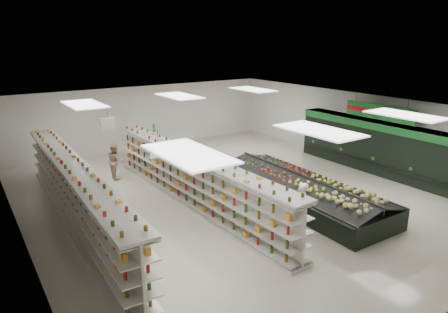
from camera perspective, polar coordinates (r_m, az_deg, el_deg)
floor at (r=14.89m, az=1.22°, el=-5.32°), size 16.00×16.00×0.00m
ceiling at (r=14.01m, az=1.30°, el=6.92°), size 14.00×16.00×0.02m
wall_back at (r=21.23m, az=-11.36°, el=5.54°), size 14.00×0.02×3.20m
wall_left at (r=11.98m, az=-27.35°, el=-4.62°), size 0.02×16.00×3.20m
wall_right at (r=19.16m, az=18.66°, el=3.81°), size 0.02×16.00×3.20m
produce_wall_case at (r=18.02m, az=21.38°, el=1.59°), size 0.93×8.00×2.20m
aisle_sign_near at (r=10.55m, az=-9.36°, el=0.95°), size 0.52×0.06×0.75m
aisle_sign_far at (r=14.19m, az=-16.23°, el=4.54°), size 0.52×0.06×0.75m
hortifruti_banner at (r=17.50m, az=21.32°, el=5.92°), size 0.12×3.20×0.95m
gondola_left at (r=13.06m, az=-20.40°, el=-5.47°), size 1.10×11.10×1.92m
gondola_center at (r=13.78m, az=-4.66°, el=-3.50°), size 1.13×10.48×1.81m
produce_island at (r=14.28m, az=10.87°, el=-4.61°), size 2.62×6.85×1.01m
soda_endcap at (r=18.85m, az=-11.45°, el=1.60°), size 1.33×0.97×1.62m
shopper_main at (r=11.98m, az=10.85°, el=-7.22°), size 0.68×0.62×1.56m
shopper_background at (r=16.83m, az=-15.26°, el=-0.65°), size 0.51×0.75×1.47m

